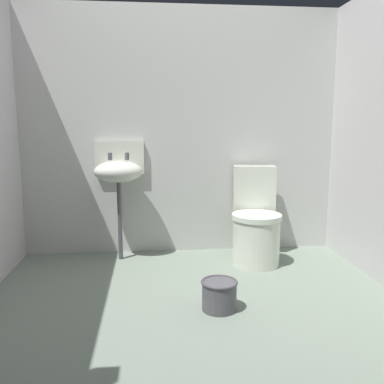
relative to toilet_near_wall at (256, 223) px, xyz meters
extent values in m
cube|color=gray|center=(-0.59, -0.95, -0.36)|extent=(3.13, 2.99, 0.08)
cube|color=beige|center=(-0.59, 0.40, 0.74)|extent=(3.13, 0.10, 2.12)
cylinder|color=silver|center=(-0.01, -0.09, -0.13)|extent=(0.44, 0.44, 0.38)
cylinder|color=silver|center=(-0.01, -0.09, 0.08)|extent=(0.46, 0.46, 0.04)
cube|color=silver|center=(0.03, 0.21, 0.26)|extent=(0.38, 0.24, 0.40)
cylinder|color=#4E4C52|center=(-1.12, 0.16, 0.01)|extent=(0.04, 0.04, 0.66)
ellipsoid|color=silver|center=(-1.12, 0.16, 0.43)|extent=(0.40, 0.32, 0.18)
cube|color=silver|center=(-1.12, 0.33, 0.53)|extent=(0.42, 0.04, 0.28)
cylinder|color=#4E4C52|center=(-1.19, 0.22, 0.55)|extent=(0.04, 0.04, 0.06)
cylinder|color=#4E4C52|center=(-1.05, 0.22, 0.55)|extent=(0.04, 0.04, 0.06)
cylinder|color=#4E4C52|center=(-0.45, -0.89, -0.23)|extent=(0.21, 0.21, 0.18)
torus|color=#47454B|center=(-0.45, -0.89, -0.14)|extent=(0.23, 0.23, 0.02)
camera|label=1|loc=(-0.86, -3.29, 0.83)|focal=38.90mm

